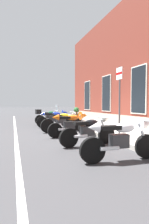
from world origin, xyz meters
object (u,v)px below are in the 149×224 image
object	(u,v)px
motorcycle_yellow_naked	(63,122)
motorcycle_black_naked	(89,131)
motorcycle_orange_sport	(72,123)
motorcycle_white_sport	(124,137)
motorcycle_blue_sport	(56,118)
motorcycle_green_touring	(48,116)
parking_sign	(119,92)
barrel_planter	(76,115)

from	to	relation	value
motorcycle_yellow_naked	motorcycle_black_naked	bearing A→B (deg)	1.01
motorcycle_yellow_naked	motorcycle_orange_sport	bearing A→B (deg)	1.20
motorcycle_white_sport	motorcycle_blue_sport	bearing A→B (deg)	-178.53
motorcycle_green_touring	motorcycle_black_naked	world-z (taller)	motorcycle_green_touring
motorcycle_white_sport	motorcycle_yellow_naked	bearing A→B (deg)	-177.49
motorcycle_green_touring	parking_sign	distance (m)	6.42
motorcycle_blue_sport	motorcycle_black_naked	xyz separation A→B (m)	(4.88, 0.01, -0.09)
motorcycle_blue_sport	motorcycle_white_sport	xyz separation A→B (m)	(6.62, 0.17, 0.01)
motorcycle_white_sport	motorcycle_green_touring	bearing A→B (deg)	-177.92
motorcycle_orange_sport	motorcycle_white_sport	distance (m)	3.45
motorcycle_yellow_naked	motorcycle_white_sport	bearing A→B (deg)	2.51
motorcycle_orange_sport	motorcycle_white_sport	world-z (taller)	motorcycle_white_sport
motorcycle_blue_sport	motorcycle_yellow_naked	size ratio (longest dim) A/B	0.94
motorcycle_white_sport	motorcycle_orange_sport	bearing A→B (deg)	-176.95
motorcycle_orange_sport	parking_sign	bearing A→B (deg)	48.00
motorcycle_green_touring	barrel_planter	bearing A→B (deg)	103.07
motorcycle_white_sport	motorcycle_black_naked	bearing A→B (deg)	-174.79
motorcycle_yellow_naked	motorcycle_black_naked	xyz separation A→B (m)	(3.13, 0.05, -0.02)
motorcycle_green_touring	motorcycle_blue_sport	distance (m)	1.64
motorcycle_blue_sport	motorcycle_yellow_naked	world-z (taller)	motorcycle_blue_sport
motorcycle_black_naked	motorcycle_blue_sport	bearing A→B (deg)	-179.87
motorcycle_orange_sport	barrel_planter	size ratio (longest dim) A/B	2.02
motorcycle_white_sport	parking_sign	world-z (taller)	parking_sign
motorcycle_green_touring	motorcycle_yellow_naked	xyz separation A→B (m)	(3.39, 0.09, -0.06)
parking_sign	motorcycle_blue_sport	bearing A→B (deg)	-162.33
parking_sign	barrel_planter	world-z (taller)	parking_sign
motorcycle_orange_sport	motorcycle_black_naked	size ratio (longest dim) A/B	0.96
motorcycle_black_naked	motorcycle_white_sport	size ratio (longest dim) A/B	0.99
motorcycle_orange_sport	motorcycle_white_sport	xyz separation A→B (m)	(3.45, 0.18, 0.00)
motorcycle_yellow_naked	motorcycle_white_sport	world-z (taller)	motorcycle_white_sport
motorcycle_yellow_naked	parking_sign	distance (m)	3.35
motorcycle_green_touring	parking_sign	world-z (taller)	parking_sign
motorcycle_blue_sport	parking_sign	world-z (taller)	parking_sign
motorcycle_yellow_naked	motorcycle_orange_sport	world-z (taller)	motorcycle_orange_sport
motorcycle_orange_sport	motorcycle_green_touring	bearing A→B (deg)	-178.61
motorcycle_yellow_naked	barrel_planter	size ratio (longest dim) A/B	2.25
motorcycle_yellow_naked	parking_sign	world-z (taller)	parking_sign
motorcycle_yellow_naked	motorcycle_orange_sport	size ratio (longest dim) A/B	1.11
motorcycle_yellow_naked	barrel_planter	distance (m)	4.43
motorcycle_orange_sport	barrel_planter	xyz separation A→B (m)	(-5.31, 2.07, -0.02)
motorcycle_black_naked	parking_sign	xyz separation A→B (m)	(-0.42, 1.41, 1.35)
motorcycle_orange_sport	motorcycle_white_sport	bearing A→B (deg)	3.05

